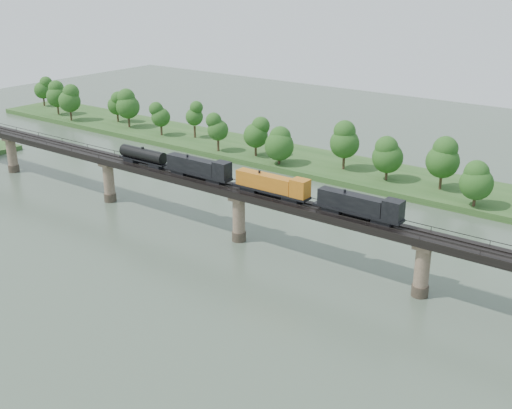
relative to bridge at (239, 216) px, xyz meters
The scene contains 6 objects.
ground 30.49m from the bridge, 90.00° to the right, with size 400.00×400.00×0.00m, color #3B4B3B.
far_bank 55.20m from the bridge, 90.00° to the left, with size 300.00×24.00×1.60m, color #294D1E.
bridge is the anchor object (origin of this frame).
bridge_superstructure 6.33m from the bridge, 90.00° to the left, with size 220.00×4.90×0.75m.
far_treeline 51.30m from the bridge, 99.23° to the left, with size 289.06×17.54×13.60m.
freight_train 8.53m from the bridge, ahead, with size 69.95×2.73×4.81m.
Camera 1 is at (76.56, -66.37, 53.76)m, focal length 45.00 mm.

